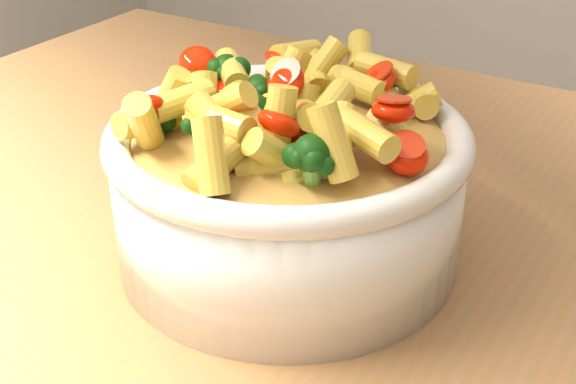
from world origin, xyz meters
The scene contains 3 objects.
table centered at (0.00, 0.00, 0.80)m, with size 1.20×0.80×0.90m.
serving_bowl centered at (-0.09, -0.03, 0.95)m, with size 0.24×0.24×0.11m.
pasta_salad centered at (-0.09, -0.03, 1.02)m, with size 0.19×0.19×0.04m.
Camera 1 is at (0.16, -0.44, 1.22)m, focal length 50.00 mm.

